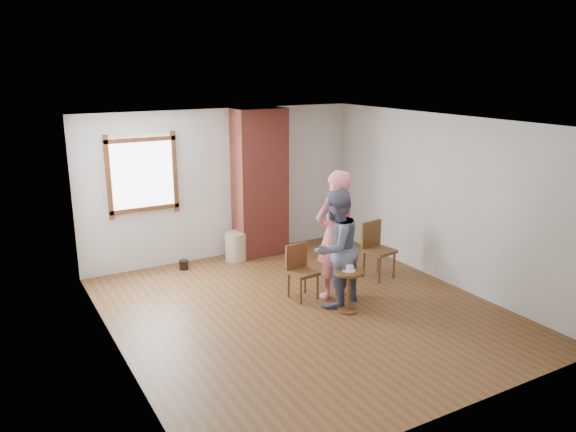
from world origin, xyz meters
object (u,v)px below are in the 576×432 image
at_px(dining_chair_right, 376,246).
at_px(dining_chair_left, 300,268).
at_px(stoneware_crock, 236,246).
at_px(person_pink, 336,235).
at_px(side_table, 349,284).
at_px(man, 335,248).

bearing_deg(dining_chair_right, dining_chair_left, 175.78).
bearing_deg(dining_chair_right, stoneware_crock, 122.31).
height_order(dining_chair_left, person_pink, person_pink).
bearing_deg(side_table, person_pink, 75.64).
distance_m(man, person_pink, 0.30).
relative_size(side_table, person_pink, 0.32).
xyz_separation_m(stoneware_crock, man, (0.43, -2.42, 0.59)).
distance_m(stoneware_crock, dining_chair_left, 1.98).
height_order(side_table, man, man).
distance_m(dining_chair_left, person_pink, 0.71).
distance_m(stoneware_crock, person_pink, 2.37).
xyz_separation_m(side_table, person_pink, (0.14, 0.53, 0.54)).
bearing_deg(person_pink, dining_chair_right, -164.15).
relative_size(dining_chair_right, side_table, 1.50).
height_order(stoneware_crock, side_table, side_table).
distance_m(dining_chair_right, side_table, 1.46).
xyz_separation_m(stoneware_crock, person_pink, (0.59, -2.19, 0.70)).
height_order(stoneware_crock, dining_chair_right, dining_chair_right).
relative_size(man, person_pink, 0.89).
distance_m(stoneware_crock, dining_chair_right, 2.46).
height_order(stoneware_crock, dining_chair_left, dining_chair_left).
xyz_separation_m(dining_chair_left, side_table, (0.32, -0.76, -0.04)).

